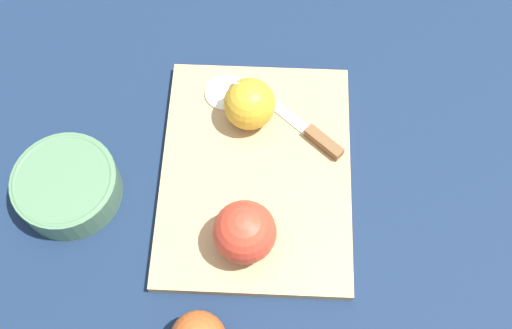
# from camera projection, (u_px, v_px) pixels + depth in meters

# --- Properties ---
(ground_plane) EXTENTS (4.00, 4.00, 0.00)m
(ground_plane) POSITION_uv_depth(u_px,v_px,m) (256.00, 175.00, 0.93)
(ground_plane) COLOR #14233D
(cutting_board) EXTENTS (0.42, 0.34, 0.02)m
(cutting_board) POSITION_uv_depth(u_px,v_px,m) (256.00, 173.00, 0.92)
(cutting_board) COLOR tan
(cutting_board) RESTS_ON ground_plane
(apple_half_left) EXTENTS (0.09, 0.09, 0.09)m
(apple_half_left) POSITION_uv_depth(u_px,v_px,m) (244.00, 232.00, 0.82)
(apple_half_left) COLOR red
(apple_half_left) RESTS_ON cutting_board
(apple_half_right) EXTENTS (0.08, 0.08, 0.08)m
(apple_half_right) POSITION_uv_depth(u_px,v_px,m) (248.00, 104.00, 0.92)
(apple_half_right) COLOR gold
(apple_half_right) RESTS_ON cutting_board
(knife) EXTENTS (0.14, 0.13, 0.02)m
(knife) POSITION_uv_depth(u_px,v_px,m) (315.00, 136.00, 0.93)
(knife) COLOR silver
(knife) RESTS_ON cutting_board
(apple_slice) EXTENTS (0.07, 0.07, 0.00)m
(apple_slice) POSITION_uv_depth(u_px,v_px,m) (225.00, 92.00, 0.97)
(apple_slice) COLOR #EFE5C6
(apple_slice) RESTS_ON cutting_board
(bowl) EXTENTS (0.16, 0.16, 0.05)m
(bowl) POSITION_uv_depth(u_px,v_px,m) (67.00, 186.00, 0.89)
(bowl) COLOR #4C704C
(bowl) RESTS_ON ground_plane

